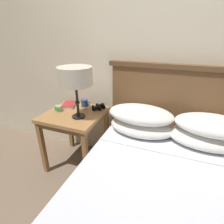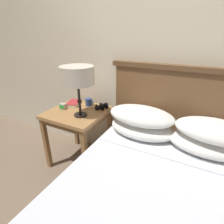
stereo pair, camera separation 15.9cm
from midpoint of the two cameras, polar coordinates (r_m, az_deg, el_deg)
ground_plane at (r=1.67m, az=2.26°, el=-32.91°), size 20.00×20.00×0.00m
wall_back at (r=1.77m, az=16.45°, el=20.19°), size 8.00×0.06×2.60m
nightstand at (r=1.91m, az=-8.78°, el=-2.08°), size 0.58×0.58×0.65m
bed at (r=1.41m, az=17.08°, el=-27.34°), size 1.37×1.80×1.15m
table_lamp at (r=1.64m, az=-8.48°, el=11.42°), size 0.31×0.31×0.49m
book_on_nightstand at (r=2.05m, az=-10.28°, el=2.81°), size 0.18×0.22×0.03m
binoculars_pair at (r=1.91m, az=-1.03°, el=1.82°), size 0.15×0.16×0.05m
coffee_mug at (r=1.99m, az=-5.33°, el=3.24°), size 0.10×0.08×0.08m
alarm_clock at (r=1.95m, az=-13.52°, el=1.80°), size 0.07×0.05×0.06m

